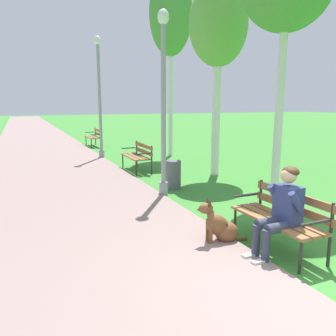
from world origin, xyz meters
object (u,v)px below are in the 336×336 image
at_px(dog_brown, 220,227).
at_px(lamp_post_near, 163,103).
at_px(park_bench_near, 281,214).
at_px(lamp_post_mid, 100,97).
at_px(litter_bin, 173,175).
at_px(person_seated_on_near_bench, 281,209).
at_px(birch_tree_third, 218,27).
at_px(park_bench_far, 95,136).
at_px(park_bench_mid, 138,154).
at_px(birch_tree_fourth, 171,14).

xyz_separation_m(dog_brown, lamp_post_near, (0.28, 2.84, 1.81)).
xyz_separation_m(park_bench_near, lamp_post_near, (-0.41, 3.34, 1.55)).
height_order(lamp_post_mid, litter_bin, lamp_post_mid).
relative_size(person_seated_on_near_bench, birch_tree_third, 0.24).
relative_size(lamp_post_near, litter_bin, 5.70).
bearing_deg(park_bench_far, park_bench_mid, -90.12).
bearing_deg(park_bench_far, lamp_post_mid, -97.76).
distance_m(dog_brown, lamp_post_near, 3.38).
bearing_deg(park_bench_near, lamp_post_mid, 93.27).
height_order(park_bench_near, person_seated_on_near_bench, person_seated_on_near_bench).
relative_size(dog_brown, birch_tree_fourth, 0.12).
bearing_deg(lamp_post_near, park_bench_near, -83.04).
height_order(dog_brown, lamp_post_mid, lamp_post_mid).
height_order(park_bench_near, lamp_post_near, lamp_post_near).
xyz_separation_m(park_bench_far, lamp_post_near, (-0.40, -9.53, 1.55)).
relative_size(person_seated_on_near_bench, birch_tree_fourth, 0.18).
relative_size(park_bench_mid, birch_tree_fourth, 0.22).
relative_size(birch_tree_fourth, litter_bin, 9.87).
distance_m(park_bench_mid, person_seated_on_near_bench, 6.48).
distance_m(park_bench_near, litter_bin, 3.75).
bearing_deg(park_bench_far, birch_tree_third, -77.09).
bearing_deg(person_seated_on_near_bench, lamp_post_near, 93.23).
distance_m(birch_tree_third, litter_bin, 4.30).
relative_size(dog_brown, birch_tree_third, 0.16).
bearing_deg(park_bench_mid, birch_tree_third, -38.01).
xyz_separation_m(park_bench_far, lamp_post_mid, (-0.51, -3.74, 1.78)).
relative_size(person_seated_on_near_bench, dog_brown, 1.51).
bearing_deg(birch_tree_fourth, park_bench_near, -103.88).
distance_m(park_bench_near, birch_tree_fourth, 10.13).
distance_m(park_bench_near, park_bench_far, 12.87).
xyz_separation_m(dog_brown, birch_tree_third, (2.53, 4.30, 3.84)).
relative_size(person_seated_on_near_bench, lamp_post_near, 0.31).
distance_m(person_seated_on_near_bench, birch_tree_third, 6.41).
bearing_deg(birch_tree_third, park_bench_mid, 141.99).
distance_m(park_bench_far, litter_bin, 9.12).
distance_m(lamp_post_mid, birch_tree_third, 5.25).
height_order(park_bench_near, litter_bin, park_bench_near).
bearing_deg(litter_bin, person_seated_on_near_bench, -93.36).
bearing_deg(person_seated_on_near_bench, litter_bin, 86.64).
height_order(person_seated_on_near_bench, dog_brown, person_seated_on_near_bench).
bearing_deg(park_bench_far, dog_brown, -93.14).
height_order(birch_tree_third, litter_bin, birch_tree_third).
height_order(dog_brown, birch_tree_third, birch_tree_third).
relative_size(birch_tree_third, litter_bin, 7.59).
height_order(park_bench_mid, dog_brown, park_bench_mid).
bearing_deg(litter_bin, park_bench_far, 90.23).
height_order(dog_brown, birch_tree_fourth, birch_tree_fourth).
bearing_deg(birch_tree_third, park_bench_near, -110.93).
distance_m(park_bench_far, person_seated_on_near_bench, 13.09).
xyz_separation_m(person_seated_on_near_bench, dog_brown, (-0.48, 0.72, -0.42)).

